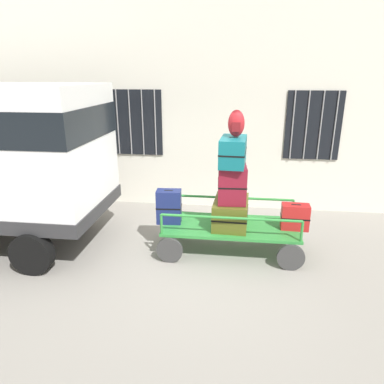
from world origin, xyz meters
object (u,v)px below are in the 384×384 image
Objects in this scene: suitcase_midleft_middle at (232,183)px; luggage_cart at (230,230)px; suitcase_left_bottom at (169,207)px; suitcase_center_bottom at (295,217)px; backpack at (236,124)px; suitcase_midleft_top at (233,151)px; suitcase_midleft_bottom at (231,212)px.

luggage_cart is at bearing 90.00° from suitcase_midleft_middle.
suitcase_left_bottom is at bearing -179.55° from luggage_cart.
suitcase_midleft_middle is 1.37× the size of suitcase_center_bottom.
suitcase_midleft_top is at bearing -140.50° from backpack.
backpack is (-1.08, 0.01, 1.59)m from suitcase_center_bottom.
suitcase_left_bottom reaches higher than suitcase_center_bottom.
luggage_cart is 5.64× the size of backpack.
suitcase_midleft_middle is at bearing -90.00° from luggage_cart.
suitcase_midleft_top is (0.00, -0.03, 1.45)m from luggage_cart.
suitcase_center_bottom is at bearing 0.02° from suitcase_midleft_middle.
suitcase_left_bottom reaches higher than suitcase_midleft_bottom.
suitcase_midleft_middle is 1.52× the size of backpack.
suitcase_center_bottom is (1.11, -0.04, -0.01)m from suitcase_midleft_bottom.
backpack reaches higher than suitcase_left_bottom.
suitcase_midleft_bottom is 1.94× the size of suitcase_center_bottom.
suitcase_midleft_bottom is 0.56m from suitcase_midleft_middle.
suitcase_left_bottom is 0.93× the size of suitcase_midleft_middle.
suitcase_midleft_bottom reaches higher than luggage_cart.
backpack reaches higher than suitcase_center_bottom.
backpack is at bearing 179.63° from suitcase_center_bottom.
suitcase_midleft_middle is (0.00, -0.01, 0.89)m from luggage_cart.
suitcase_left_bottom is at bearing 179.03° from suitcase_midleft_top.
suitcase_midleft_top is (-0.00, -0.06, 1.12)m from suitcase_midleft_bottom.
suitcase_midleft_top is 0.46m from backpack.
suitcase_center_bottom is at bearing -1.99° from suitcase_midleft_bottom.
suitcase_center_bottom is at bearing 1.09° from suitcase_midleft_top.
suitcase_midleft_top is at bearing -0.97° from suitcase_left_bottom.
suitcase_center_bottom is (1.11, 0.00, -0.57)m from suitcase_midleft_middle.
suitcase_midleft_middle reaches higher than suitcase_left_bottom.
suitcase_left_bottom is at bearing -179.53° from backpack.
suitcase_left_bottom is 1.22m from suitcase_midleft_middle.
suitcase_midleft_top reaches higher than suitcase_midleft_middle.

